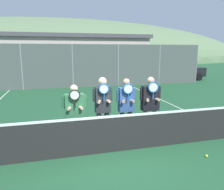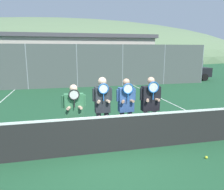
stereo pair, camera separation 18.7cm
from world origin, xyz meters
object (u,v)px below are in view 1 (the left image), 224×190
object	(u,v)px
car_far_left	(1,74)
tennis_ball_on_court	(207,156)
player_center_left	(103,105)
car_right_of_center	(180,70)
player_leftmost	(75,111)
player_center_right	(126,105)
player_rightmost	(150,103)
car_left_of_center	(69,72)
car_center	(130,71)

from	to	relation	value
car_far_left	tennis_ball_on_court	xyz separation A→B (m)	(7.20, -13.21, -0.82)
player_center_left	car_far_left	distance (m)	12.72
car_right_of_center	player_center_left	bearing A→B (deg)	-129.75
player_leftmost	player_center_right	bearing A→B (deg)	5.75
car_far_left	player_leftmost	bearing A→B (deg)	-70.57
player_center_right	car_far_left	size ratio (longest dim) A/B	0.43
player_center_left	tennis_ball_on_court	xyz separation A→B (m)	(2.25, -1.49, -1.06)
car_far_left	tennis_ball_on_court	bearing A→B (deg)	-61.43
player_rightmost	car_right_of_center	distance (m)	14.11
car_left_of_center	car_right_of_center	size ratio (longest dim) A/B	1.13
car_center	player_center_right	bearing A→B (deg)	-109.83
car_far_left	car_right_of_center	world-z (taller)	car_right_of_center
player_rightmost	car_right_of_center	bearing A→B (deg)	54.75
car_left_of_center	tennis_ball_on_court	size ratio (longest dim) A/B	68.53
car_far_left	car_right_of_center	size ratio (longest dim) A/B	1.02
car_left_of_center	player_rightmost	bearing A→B (deg)	-83.11
player_center_left	tennis_ball_on_court	distance (m)	2.90
player_rightmost	car_right_of_center	world-z (taller)	player_rightmost
car_left_of_center	car_right_of_center	distance (m)	9.59
player_center_right	car_right_of_center	distance (m)	14.41
player_rightmost	car_left_of_center	xyz separation A→B (m)	(-1.44, 11.92, -0.22)
player_center_left	tennis_ball_on_court	size ratio (longest dim) A/B	27.24
player_center_right	tennis_ball_on_court	world-z (taller)	player_center_right
car_right_of_center	car_far_left	bearing A→B (deg)	178.82
car_right_of_center	tennis_ball_on_court	world-z (taller)	car_right_of_center
tennis_ball_on_court	player_center_left	bearing A→B (deg)	146.42
player_rightmost	car_center	world-z (taller)	player_rightmost
car_far_left	tennis_ball_on_court	world-z (taller)	car_far_left
player_center_left	player_rightmost	distance (m)	1.36
car_left_of_center	tennis_ball_on_court	distance (m)	13.55
player_leftmost	car_center	distance (m)	12.97
car_right_of_center	player_center_right	bearing A→B (deg)	-127.73
player_center_right	tennis_ball_on_court	size ratio (longest dim) A/B	26.36
player_rightmost	car_far_left	bearing A→B (deg)	118.08
player_center_right	car_far_left	bearing A→B (deg)	115.69
player_center_right	car_right_of_center	bearing A→B (deg)	52.27
player_center_right	car_center	xyz separation A→B (m)	(4.16, 11.55, -0.19)
car_left_of_center	car_center	size ratio (longest dim) A/B	1.07
player_center_right	car_right_of_center	xyz separation A→B (m)	(8.82, 11.40, -0.17)
player_center_left	car_right_of_center	bearing A→B (deg)	50.25
car_far_left	car_left_of_center	world-z (taller)	car_left_of_center
car_right_of_center	player_leftmost	bearing A→B (deg)	-131.65
player_leftmost	car_far_left	bearing A→B (deg)	109.43
player_leftmost	car_left_of_center	world-z (taller)	player_leftmost
car_right_of_center	tennis_ball_on_court	xyz separation A→B (m)	(-7.25, -12.91, -0.84)
car_far_left	player_center_right	bearing A→B (deg)	-64.31
player_center_left	player_rightmost	xyz separation A→B (m)	(1.36, -0.10, -0.01)
player_center_right	car_right_of_center	world-z (taller)	player_center_right
player_rightmost	car_far_left	size ratio (longest dim) A/B	0.44
player_leftmost	player_rightmost	distance (m)	2.13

